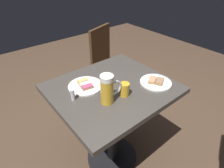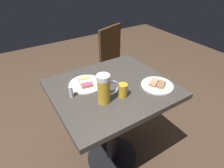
{
  "view_description": "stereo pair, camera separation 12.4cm",
  "coord_description": "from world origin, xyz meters",
  "px_view_note": "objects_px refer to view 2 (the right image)",
  "views": [
    {
      "loc": [
        0.8,
        -0.65,
        1.5
      ],
      "look_at": [
        0.0,
        0.0,
        0.8
      ],
      "focal_mm": 29.82,
      "sensor_mm": 36.0,
      "label": 1
    },
    {
      "loc": [
        0.87,
        -0.55,
        1.5
      ],
      "look_at": [
        0.0,
        0.0,
        0.8
      ],
      "focal_mm": 29.82,
      "sensor_mm": 36.0,
      "label": 2
    }
  ],
  "objects_px": {
    "plate_near": "(86,84)",
    "plate_far": "(157,85)",
    "beer_glass_small": "(123,90)",
    "cafe_chair": "(117,62)",
    "beer_mug": "(105,89)",
    "salt_shaker": "(71,92)"
  },
  "relations": [
    {
      "from": "beer_mug",
      "to": "salt_shaker",
      "type": "bearing_deg",
      "value": -134.29
    },
    {
      "from": "plate_far",
      "to": "beer_glass_small",
      "type": "height_order",
      "value": "beer_glass_small"
    },
    {
      "from": "plate_near",
      "to": "beer_mug",
      "type": "xyz_separation_m",
      "value": [
        0.22,
        0.02,
        0.08
      ]
    },
    {
      "from": "plate_near",
      "to": "cafe_chair",
      "type": "distance_m",
      "value": 0.89
    },
    {
      "from": "plate_far",
      "to": "salt_shaker",
      "type": "xyz_separation_m",
      "value": [
        -0.2,
        -0.53,
        0.03
      ]
    },
    {
      "from": "plate_far",
      "to": "cafe_chair",
      "type": "xyz_separation_m",
      "value": [
        -0.84,
        0.24,
        -0.26
      ]
    },
    {
      "from": "plate_near",
      "to": "beer_glass_small",
      "type": "distance_m",
      "value": 0.28
    },
    {
      "from": "cafe_chair",
      "to": "beer_mug",
      "type": "bearing_deg",
      "value": 32.81
    },
    {
      "from": "beer_mug",
      "to": "beer_glass_small",
      "type": "distance_m",
      "value": 0.13
    },
    {
      "from": "salt_shaker",
      "to": "plate_near",
      "type": "bearing_deg",
      "value": 118.99
    },
    {
      "from": "salt_shaker",
      "to": "beer_glass_small",
      "type": "bearing_deg",
      "value": 59.45
    },
    {
      "from": "beer_glass_small",
      "to": "salt_shaker",
      "type": "height_order",
      "value": "beer_glass_small"
    },
    {
      "from": "plate_near",
      "to": "plate_far",
      "type": "relative_size",
      "value": 1.07
    },
    {
      "from": "salt_shaker",
      "to": "cafe_chair",
      "type": "xyz_separation_m",
      "value": [
        -0.64,
        0.77,
        -0.29
      ]
    },
    {
      "from": "salt_shaker",
      "to": "plate_far",
      "type": "bearing_deg",
      "value": 69.57
    },
    {
      "from": "plate_far",
      "to": "cafe_chair",
      "type": "relative_size",
      "value": 0.24
    },
    {
      "from": "beer_glass_small",
      "to": "cafe_chair",
      "type": "xyz_separation_m",
      "value": [
        -0.8,
        0.5,
        -0.29
      ]
    },
    {
      "from": "beer_mug",
      "to": "salt_shaker",
      "type": "height_order",
      "value": "beer_mug"
    },
    {
      "from": "beer_glass_small",
      "to": "salt_shaker",
      "type": "relative_size",
      "value": 1.17
    },
    {
      "from": "plate_near",
      "to": "beer_glass_small",
      "type": "xyz_separation_m",
      "value": [
        0.24,
        0.14,
        0.04
      ]
    },
    {
      "from": "plate_near",
      "to": "cafe_chair",
      "type": "relative_size",
      "value": 0.25
    },
    {
      "from": "plate_far",
      "to": "beer_mug",
      "type": "relative_size",
      "value": 1.17
    }
  ]
}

